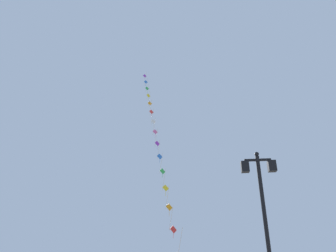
{
  "coord_description": "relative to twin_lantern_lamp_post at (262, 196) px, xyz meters",
  "views": [
    {
      "loc": [
        -0.38,
        -0.63,
        1.79
      ],
      "look_at": [
        -2.38,
        17.05,
        9.47
      ],
      "focal_mm": 30.91,
      "sensor_mm": 36.0,
      "label": 1
    }
  ],
  "objects": [
    {
      "name": "kite_train",
      "position": [
        -5.95,
        13.0,
        7.94
      ],
      "size": [
        5.41,
        13.06,
        21.78
      ],
      "color": "brown",
      "rests_on": "ground_plane"
    },
    {
      "name": "twin_lantern_lamp_post",
      "position": [
        0.0,
        0.0,
        0.0
      ],
      "size": [
        1.24,
        0.28,
        5.17
      ],
      "color": "black",
      "rests_on": "ground_plane"
    }
  ]
}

